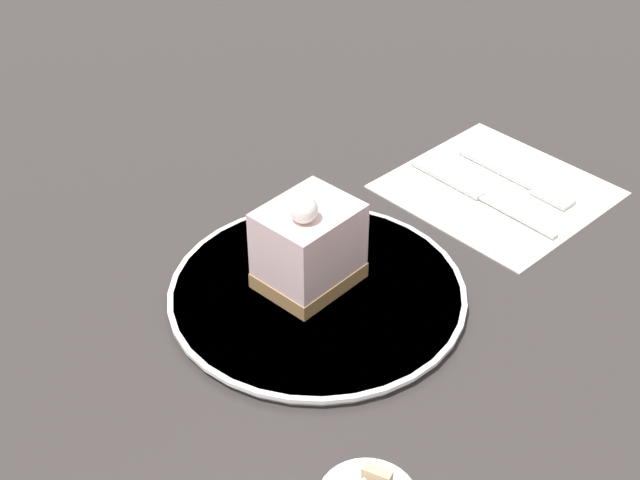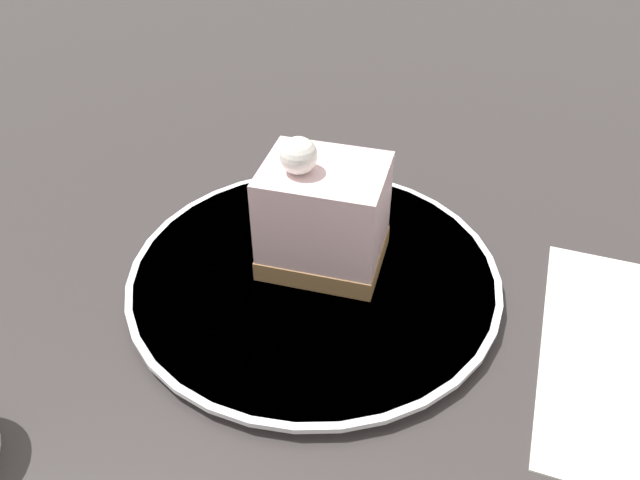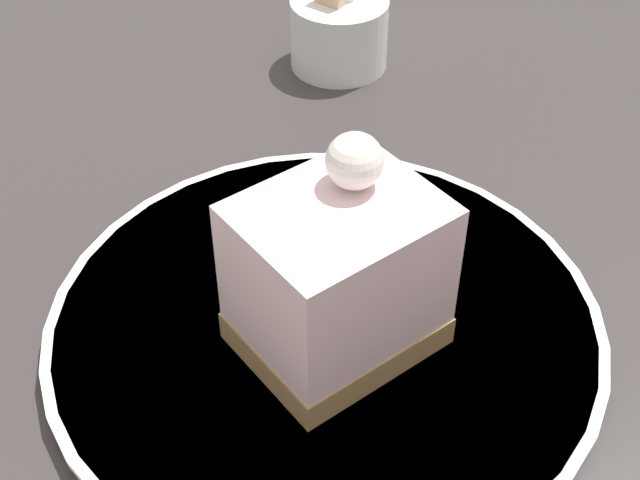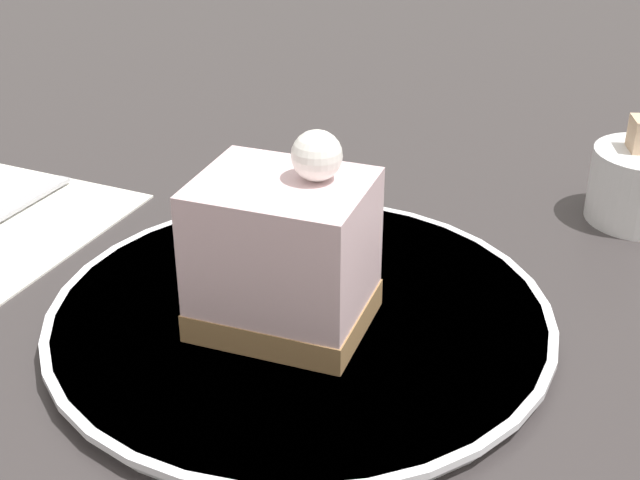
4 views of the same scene
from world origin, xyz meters
name	(u,v)px [view 2 (image 2 of 4)]	position (x,y,z in m)	size (l,w,h in m)	color
ground_plane	(282,257)	(0.00, 0.00, 0.00)	(4.00, 4.00, 0.00)	#383333
plate	(314,276)	(-0.03, 0.02, 0.01)	(0.28, 0.28, 0.01)	white
cake_slice	(323,215)	(-0.04, 0.01, 0.05)	(0.09, 0.07, 0.11)	#9E7547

